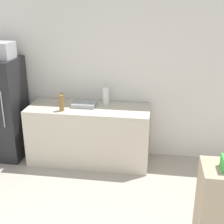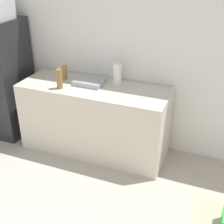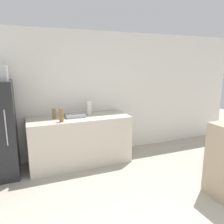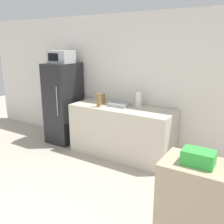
{
  "view_description": "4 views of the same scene",
  "coord_description": "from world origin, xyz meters",
  "px_view_note": "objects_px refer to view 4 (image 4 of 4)",
  "views": [
    {
      "loc": [
        0.99,
        -1.49,
        2.59
      ],
      "look_at": [
        0.42,
        2.31,
        1.15
      ],
      "focal_mm": 50.0,
      "sensor_mm": 36.0,
      "label": 1
    },
    {
      "loc": [
        1.51,
        -0.27,
        2.49
      ],
      "look_at": [
        0.52,
        2.19,
        1.1
      ],
      "focal_mm": 50.0,
      "sensor_mm": 36.0,
      "label": 2
    },
    {
      "loc": [
        -1.0,
        -0.99,
        1.94
      ],
      "look_at": [
        0.25,
        2.1,
        1.21
      ],
      "focal_mm": 35.0,
      "sensor_mm": 36.0,
      "label": 3
    },
    {
      "loc": [
        2.11,
        -0.81,
        2.05
      ],
      "look_at": [
        0.13,
        2.39,
        1.02
      ],
      "focal_mm": 40.0,
      "sensor_mm": 36.0,
      "label": 4
    }
  ],
  "objects_px": {
    "refrigerator": "(64,103)",
    "paper_towel_roll": "(139,99)",
    "basket": "(198,158)",
    "bottle_tall": "(99,100)",
    "bottle_short": "(104,98)",
    "microwave": "(61,57)"
  },
  "relations": [
    {
      "from": "microwave",
      "to": "basket",
      "type": "xyz_separation_m",
      "value": [
        3.21,
        -1.91,
        -0.63
      ]
    },
    {
      "from": "basket",
      "to": "paper_towel_roll",
      "type": "relative_size",
      "value": 0.91
    },
    {
      "from": "microwave",
      "to": "bottle_short",
      "type": "relative_size",
      "value": 2.57
    },
    {
      "from": "refrigerator",
      "to": "paper_towel_roll",
      "type": "bearing_deg",
      "value": 6.75
    },
    {
      "from": "bottle_tall",
      "to": "bottle_short",
      "type": "height_order",
      "value": "bottle_tall"
    },
    {
      "from": "bottle_short",
      "to": "paper_towel_roll",
      "type": "height_order",
      "value": "paper_towel_roll"
    },
    {
      "from": "refrigerator",
      "to": "paper_towel_roll",
      "type": "distance_m",
      "value": 1.69
    },
    {
      "from": "microwave",
      "to": "bottle_short",
      "type": "distance_m",
      "value": 1.23
    },
    {
      "from": "refrigerator",
      "to": "basket",
      "type": "relative_size",
      "value": 6.62
    },
    {
      "from": "bottle_tall",
      "to": "refrigerator",
      "type": "bearing_deg",
      "value": 169.28
    },
    {
      "from": "paper_towel_roll",
      "to": "bottle_short",
      "type": "bearing_deg",
      "value": -171.74
    },
    {
      "from": "refrigerator",
      "to": "microwave",
      "type": "xyz_separation_m",
      "value": [
        -0.0,
        -0.0,
        0.96
      ]
    },
    {
      "from": "bottle_short",
      "to": "paper_towel_roll",
      "type": "xyz_separation_m",
      "value": [
        0.7,
        0.1,
        0.05
      ]
    },
    {
      "from": "microwave",
      "to": "bottle_short",
      "type": "xyz_separation_m",
      "value": [
        0.96,
        0.1,
        -0.77
      ]
    },
    {
      "from": "basket",
      "to": "paper_towel_roll",
      "type": "bearing_deg",
      "value": 126.24
    },
    {
      "from": "basket",
      "to": "paper_towel_roll",
      "type": "height_order",
      "value": "basket"
    },
    {
      "from": "microwave",
      "to": "basket",
      "type": "bearing_deg",
      "value": -30.82
    },
    {
      "from": "refrigerator",
      "to": "basket",
      "type": "bearing_deg",
      "value": -30.84
    },
    {
      "from": "bottle_tall",
      "to": "bottle_short",
      "type": "distance_m",
      "value": 0.31
    },
    {
      "from": "refrigerator",
      "to": "microwave",
      "type": "relative_size",
      "value": 3.48
    },
    {
      "from": "bottle_short",
      "to": "basket",
      "type": "relative_size",
      "value": 0.74
    },
    {
      "from": "basket",
      "to": "paper_towel_roll",
      "type": "xyz_separation_m",
      "value": [
        -1.55,
        2.11,
        -0.09
      ]
    }
  ]
}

